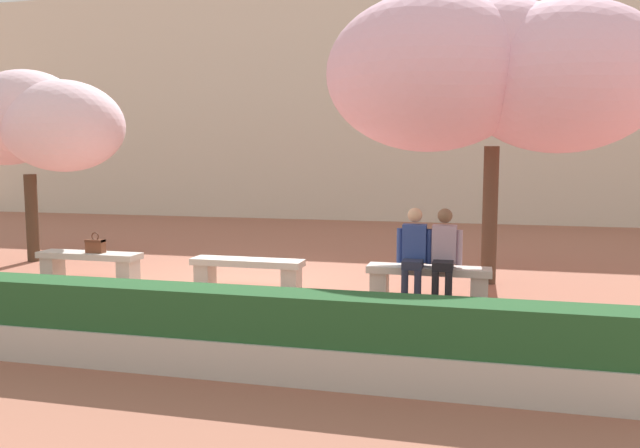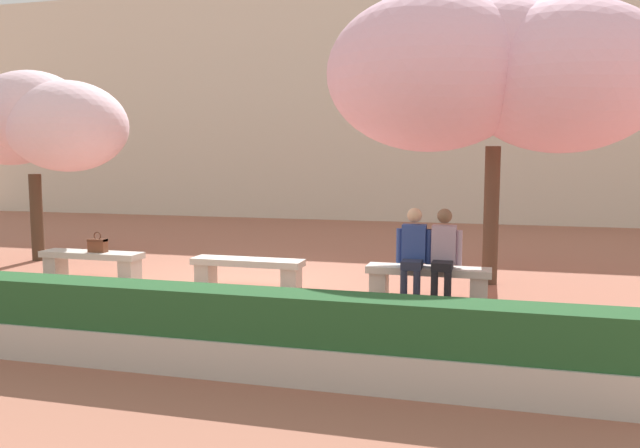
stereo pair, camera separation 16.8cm
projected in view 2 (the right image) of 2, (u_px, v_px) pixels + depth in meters
name	position (u px, v px, depth m)	size (l,w,h in m)	color
ground_plane	(248.00, 287.00, 9.66)	(100.00, 100.00, 0.00)	#9E604C
building_facade	(379.00, 107.00, 20.92)	(28.00, 4.00, 7.32)	beige
stone_bench_west_end	(92.00, 260.00, 10.33)	(1.76, 0.43, 0.45)	#BCB7AD
stone_bench_near_west	(248.00, 268.00, 9.63)	(1.76, 0.43, 0.45)	#BCB7AD
stone_bench_center	(428.00, 277.00, 8.92)	(1.76, 0.43, 0.45)	#BCB7AD
person_seated_left	(413.00, 250.00, 8.88)	(0.51, 0.68, 1.29)	black
person_seated_right	(443.00, 251.00, 8.77)	(0.51, 0.68, 1.29)	black
handbag	(98.00, 244.00, 10.25)	(0.30, 0.15, 0.34)	brown
cherry_tree_main	(493.00, 74.00, 9.46)	(5.03, 3.44, 4.48)	#513828
cherry_tree_secondary	(39.00, 123.00, 11.94)	(3.62, 2.34, 3.63)	#473323
planter_hedge_foreground	(114.00, 323.00, 6.16)	(9.81, 0.50, 0.80)	#BCB7AD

